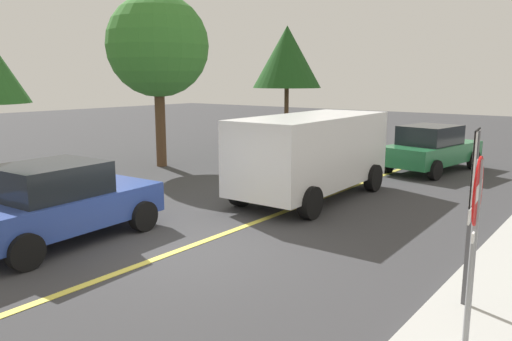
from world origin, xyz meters
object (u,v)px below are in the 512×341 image
object	(u,v)px
car_green_approaching	(431,148)
tree_left_verge	(158,46)
stop_sign	(475,223)
white_van	(312,151)
tree_right_verge	(287,57)
car_blue_near_curb	(58,202)
speed_limit_sign	(473,187)

from	to	relation	value
car_green_approaching	tree_left_verge	bearing A→B (deg)	121.71
stop_sign	car_green_approaching	distance (m)	12.17
white_van	tree_right_verge	size ratio (longest dim) A/B	0.95
car_blue_near_curb	car_green_approaching	bearing A→B (deg)	-15.20
stop_sign	car_blue_near_curb	xyz separation A→B (m)	(-0.56, 7.49, -0.81)
speed_limit_sign	tree_right_verge	xyz separation A→B (m)	(12.60, 11.55, 2.35)
speed_limit_sign	tree_left_verge	bearing A→B (deg)	66.32
car_blue_near_curb	tree_left_verge	xyz separation A→B (m)	(6.93, 4.86, 3.47)
stop_sign	car_blue_near_curb	bearing A→B (deg)	94.29
car_blue_near_curb	car_green_approaching	world-z (taller)	car_green_approaching
car_blue_near_curb	tree_right_verge	world-z (taller)	tree_right_verge
car_blue_near_curb	car_green_approaching	distance (m)	12.37
stop_sign	tree_left_verge	xyz separation A→B (m)	(6.37, 12.35, 2.66)
car_blue_near_curb	speed_limit_sign	bearing A→B (deg)	-77.07
car_blue_near_curb	tree_right_verge	xyz separation A→B (m)	(14.25, 4.38, 3.33)
stop_sign	tree_right_verge	distance (m)	18.29
white_van	car_green_approaching	distance (m)	5.98
car_green_approaching	tree_left_verge	xyz separation A→B (m)	(-5.01, 8.10, 3.46)
tree_left_verge	car_blue_near_curb	bearing A→B (deg)	-144.95
white_van	tree_left_verge	world-z (taller)	tree_left_verge
car_green_approaching	stop_sign	bearing A→B (deg)	-159.52
speed_limit_sign	car_green_approaching	world-z (taller)	speed_limit_sign
stop_sign	tree_left_verge	world-z (taller)	tree_left_verge
car_green_approaching	tree_right_verge	size ratio (longest dim) A/B	0.78
stop_sign	car_green_approaching	xyz separation A→B (m)	(11.37, 4.25, -0.80)
stop_sign	car_green_approaching	world-z (taller)	stop_sign
white_van	tree_left_verge	xyz separation A→B (m)	(0.83, 6.90, 2.99)
speed_limit_sign	tree_left_verge	xyz separation A→B (m)	(5.28, 12.04, 2.50)
speed_limit_sign	car_green_approaching	distance (m)	11.06
speed_limit_sign	car_blue_near_curb	bearing A→B (deg)	102.93
car_blue_near_curb	tree_left_verge	size ratio (longest dim) A/B	0.65
speed_limit_sign	tree_right_verge	world-z (taller)	tree_right_verge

